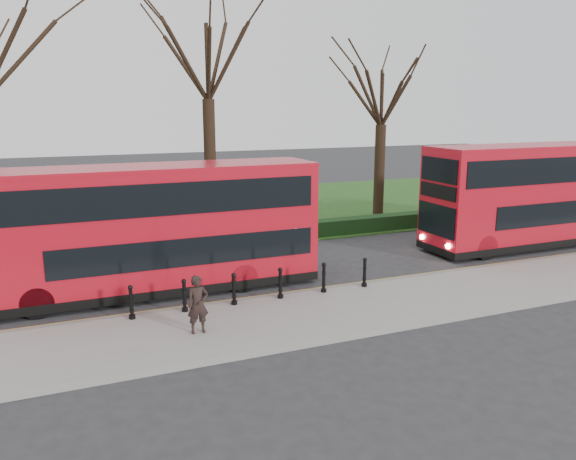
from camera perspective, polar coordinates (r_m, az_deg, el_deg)
name	(u,v)px	position (r m, az deg, el deg)	size (l,w,h in m)	color
ground	(232,295)	(19.67, -5.70, -6.56)	(120.00, 120.00, 0.00)	#28282B
pavement	(262,323)	(16.98, -2.69, -9.41)	(60.00, 4.00, 0.15)	gray
kerb	(241,302)	(18.75, -4.80, -7.27)	(60.00, 0.25, 0.16)	slate
grass_verge	(157,216)	(33.85, -13.19, 1.35)	(60.00, 18.00, 0.06)	#1F4517
hedge	(188,241)	(25.90, -10.15, -1.08)	(60.00, 0.90, 0.80)	black
yellow_line_outer	(238,301)	(19.04, -5.08, -7.18)	(60.00, 0.10, 0.01)	yellow
yellow_line_inner	(236,299)	(19.22, -5.26, -7.00)	(60.00, 0.10, 0.01)	yellow
tree_mid	(207,53)	(28.87, -8.24, 17.36)	(7.83, 7.83, 12.23)	black
tree_right	(382,94)	(32.78, 9.54, 13.51)	(6.22, 6.22, 9.72)	black
bollard_row	(258,287)	(18.39, -3.11, -5.76)	(8.16, 0.15, 1.00)	black
bus_lead	(157,230)	(19.82, -13.17, 0.02)	(11.14, 2.56, 4.43)	#B30E1D
bus_rear	(541,195)	(28.56, 24.33, 3.26)	(11.76, 2.70, 4.68)	#B30E1D
pedestrian	(198,304)	(16.01, -9.14, -7.48)	(0.61, 0.40, 1.66)	black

